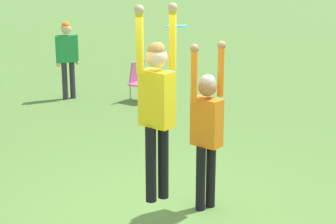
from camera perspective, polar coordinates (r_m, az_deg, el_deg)
name	(u,v)px	position (r m, az deg, el deg)	size (l,w,h in m)	color
ground_plane	(166,215)	(7.04, -0.20, -10.42)	(120.00, 120.00, 0.00)	#56843D
person_jumping	(157,100)	(5.99, -1.15, 1.25)	(0.52, 0.41, 2.16)	black
person_defending	(207,123)	(6.84, 3.96, -1.17)	(0.52, 0.40, 2.11)	black
frisbee	(176,26)	(6.26, 0.85, 8.72)	(0.24, 0.24, 0.04)	#2D9EDB
camping_chair_0	(140,78)	(12.29, -2.90, 3.44)	(0.59, 0.64, 0.88)	gray
person_spectator_far	(67,53)	(12.55, -10.20, 5.93)	(0.57, 0.30, 1.72)	#2D2D38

